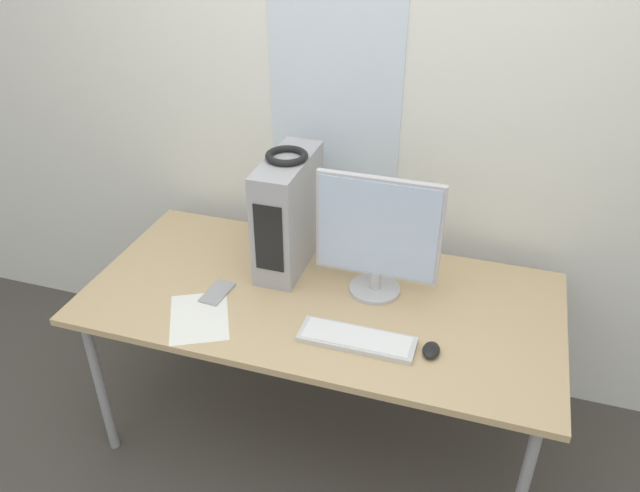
# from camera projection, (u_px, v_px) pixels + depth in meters

# --- Properties ---
(wall_back) EXTENTS (8.00, 0.07, 2.70)m
(wall_back) POSITION_uv_depth(u_px,v_px,m) (363.00, 96.00, 2.55)
(wall_back) COLOR silver
(wall_back) RESTS_ON ground_plane
(desk) EXTENTS (1.82, 0.89, 0.74)m
(desk) POSITION_uv_depth(u_px,v_px,m) (321.00, 305.00, 2.44)
(desk) COLOR tan
(desk) RESTS_ON ground_plane
(pc_tower) EXTENTS (0.16, 0.43, 0.46)m
(pc_tower) POSITION_uv_depth(u_px,v_px,m) (288.00, 212.00, 2.50)
(pc_tower) COLOR #9E9EA3
(pc_tower) RESTS_ON desk
(headphones) EXTENTS (0.16, 0.16, 0.03)m
(headphones) POSITION_uv_depth(u_px,v_px,m) (287.00, 156.00, 2.37)
(headphones) COLOR black
(headphones) RESTS_ON pc_tower
(monitor_main) EXTENTS (0.47, 0.20, 0.49)m
(monitor_main) POSITION_uv_depth(u_px,v_px,m) (378.00, 235.00, 2.30)
(monitor_main) COLOR #B7B7BC
(monitor_main) RESTS_ON desk
(keyboard) EXTENTS (0.41, 0.13, 0.02)m
(keyboard) POSITION_uv_depth(u_px,v_px,m) (357.00, 339.00, 2.17)
(keyboard) COLOR silver
(keyboard) RESTS_ON desk
(mouse) EXTENTS (0.06, 0.09, 0.03)m
(mouse) POSITION_uv_depth(u_px,v_px,m) (431.00, 350.00, 2.12)
(mouse) COLOR black
(mouse) RESTS_ON desk
(cell_phone) EXTENTS (0.09, 0.16, 0.01)m
(cell_phone) POSITION_uv_depth(u_px,v_px,m) (217.00, 293.00, 2.42)
(cell_phone) COLOR #99999E
(cell_phone) RESTS_ON desk
(paper_sheet_left) EXTENTS (0.32, 0.36, 0.00)m
(paper_sheet_left) POSITION_uv_depth(u_px,v_px,m) (199.00, 317.00, 2.30)
(paper_sheet_left) COLOR white
(paper_sheet_left) RESTS_ON desk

